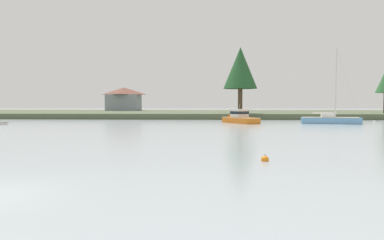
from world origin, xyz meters
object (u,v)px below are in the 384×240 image
Objects in this scene: cruiser_orange at (237,120)px; sailboat_skyblue at (330,122)px; mooring_buoy_orange at (265,160)px; mooring_buoy_white at (374,122)px.

sailboat_skyblue is at bearing -7.30° from cruiser_orange.
mooring_buoy_orange reaches higher than mooring_buoy_white.
cruiser_orange is at bearing -169.16° from mooring_buoy_white.
mooring_buoy_orange is 1.12× the size of mooring_buoy_white.
mooring_buoy_orange is 50.74m from mooring_buoy_white.
sailboat_skyblue is at bearing -146.11° from mooring_buoy_white.
mooring_buoy_orange is (-15.77, -37.46, -0.20)m from sailboat_skyblue.
sailboat_skyblue is 26.47× the size of mooring_buoy_orange.
mooring_buoy_orange is (-1.31, -39.32, -0.41)m from cruiser_orange.
mooring_buoy_white is (9.63, 6.47, -0.21)m from sailboat_skyblue.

